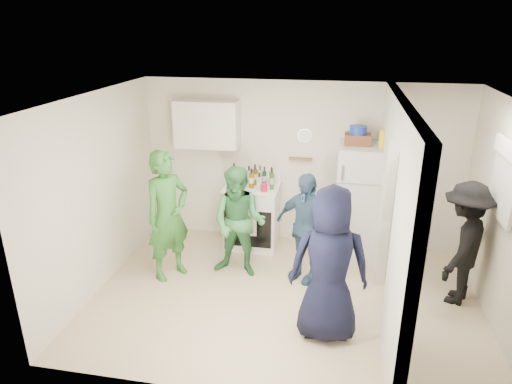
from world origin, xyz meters
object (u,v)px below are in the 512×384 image
at_px(yellow_cup_stack_top, 382,139).
at_px(person_nook, 463,244).
at_px(wicker_basket, 357,139).
at_px(stove, 252,216).
at_px(blue_bowl, 358,130).
at_px(person_denim, 305,227).
at_px(person_green_left, 168,216).
at_px(fridge, 360,202).
at_px(person_navy, 330,265).
at_px(person_green_center, 239,223).

bearing_deg(yellow_cup_stack_top, person_nook, -42.08).
bearing_deg(wicker_basket, stove, -179.23).
bearing_deg(blue_bowl, person_denim, -125.24).
relative_size(yellow_cup_stack_top, person_green_left, 0.14).
xyz_separation_m(fridge, yellow_cup_stack_top, (0.22, -0.10, 0.96)).
distance_m(fridge, person_denim, 1.09).
relative_size(fridge, blue_bowl, 7.00).
relative_size(blue_bowl, person_navy, 0.14).
distance_m(fridge, person_green_center, 1.81).
distance_m(wicker_basket, blue_bowl, 0.13).
relative_size(person_green_center, person_navy, 0.88).
bearing_deg(stove, yellow_cup_stack_top, -4.11).
relative_size(wicker_basket, person_nook, 0.22).
bearing_deg(fridge, person_denim, -131.07).
distance_m(blue_bowl, person_denim, 1.55).
relative_size(stove, person_nook, 0.62).
bearing_deg(person_navy, blue_bowl, -101.36).
bearing_deg(person_navy, person_denim, -76.84).
bearing_deg(fridge, wicker_basket, 153.43).
height_order(fridge, person_denim, fridge).
distance_m(blue_bowl, yellow_cup_stack_top, 0.36).
bearing_deg(yellow_cup_stack_top, person_denim, -142.39).
bearing_deg(person_nook, person_navy, -30.61).
xyz_separation_m(blue_bowl, person_nook, (1.30, -1.03, -1.10)).
relative_size(stove, person_navy, 0.56).
bearing_deg(yellow_cup_stack_top, wicker_basket, 154.89).
bearing_deg(wicker_basket, person_nook, -38.52).
xyz_separation_m(fridge, person_green_center, (-1.59, -0.86, -0.07)).
bearing_deg(blue_bowl, person_green_left, -154.84).
bearing_deg(person_denim, person_navy, -45.00).
xyz_separation_m(person_green_left, person_green_center, (0.91, 0.22, -0.12)).
bearing_deg(person_denim, yellow_cup_stack_top, 65.42).
distance_m(wicker_basket, person_green_left, 2.79).
height_order(person_green_center, person_navy, person_navy).
distance_m(person_green_left, person_navy, 2.32).
distance_m(stove, person_denim, 1.25).
distance_m(yellow_cup_stack_top, person_nook, 1.67).
distance_m(wicker_basket, person_denim, 1.46).
xyz_separation_m(yellow_cup_stack_top, person_nook, (0.98, -0.88, -1.02)).
relative_size(yellow_cup_stack_top, person_green_center, 0.16).
distance_m(yellow_cup_stack_top, person_green_center, 2.22).
height_order(wicker_basket, person_denim, wicker_basket).
height_order(blue_bowl, person_nook, blue_bowl).
xyz_separation_m(person_green_center, person_denim, (0.88, 0.04, -0.01)).
distance_m(stove, person_green_left, 1.49).
bearing_deg(person_nook, stove, -82.79).
xyz_separation_m(person_green_center, person_nook, (2.79, -0.12, 0.01)).
relative_size(wicker_basket, person_green_center, 0.23).
bearing_deg(wicker_basket, blue_bowl, 0.00).
distance_m(person_denim, person_nook, 1.92).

